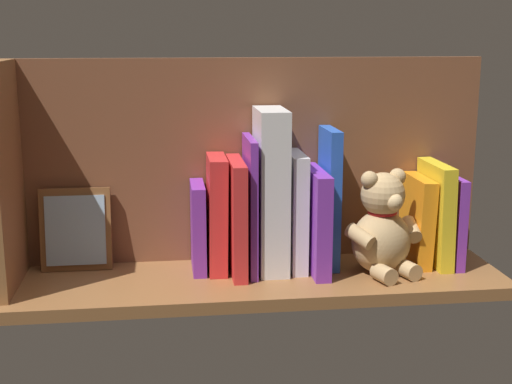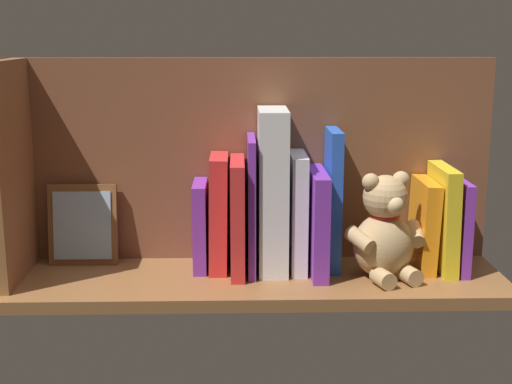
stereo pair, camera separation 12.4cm
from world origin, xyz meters
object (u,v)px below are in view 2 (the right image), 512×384
book_0 (457,224)px  teddy_bear (385,232)px  picture_frame_leaning (83,225)px  dictionary_thick_white (273,191)px

book_0 → teddy_bear: teddy_bear is taller
book_0 → picture_frame_leaning: book_0 is taller
teddy_bear → picture_frame_leaning: teddy_bear is taller
teddy_bear → picture_frame_leaning: 55.43cm
dictionary_thick_white → picture_frame_leaning: (35.17, -4.42, -7.22)cm
picture_frame_leaning → dictionary_thick_white: bearing=172.8°
picture_frame_leaning → teddy_bear: bearing=170.5°
teddy_bear → dictionary_thick_white: bearing=-31.5°
book_0 → teddy_bear: bearing=17.2°
book_0 → teddy_bear: (14.15, 4.39, -0.06)cm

